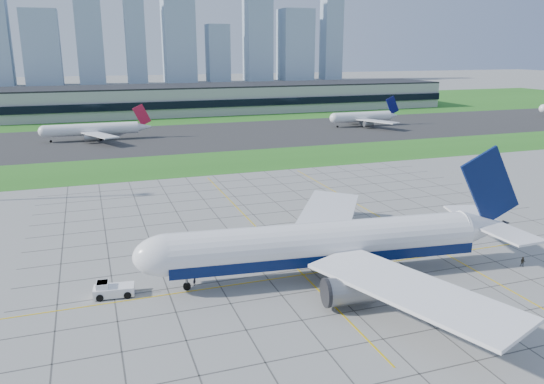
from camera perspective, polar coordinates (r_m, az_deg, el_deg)
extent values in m
plane|color=gray|center=(94.36, 8.56, -7.50)|extent=(1400.00, 1400.00, 0.00)
cube|color=#29631C|center=(175.49, -5.17, 3.25)|extent=(700.00, 35.00, 0.04)
cube|color=#383838|center=(228.36, -8.60, 5.92)|extent=(700.00, 75.00, 0.04)
cube|color=#29631C|center=(336.17, -12.21, 8.68)|extent=(700.00, 145.00, 0.04)
cube|color=#474744|center=(94.08, -21.89, -8.55)|extent=(0.18, 130.00, 0.02)
cube|color=#474744|center=(93.87, -16.98, -8.14)|extent=(0.18, 130.00, 0.02)
cube|color=#474744|center=(94.34, -12.09, -7.67)|extent=(0.18, 130.00, 0.02)
cube|color=#474744|center=(95.48, -7.30, -7.16)|extent=(0.18, 130.00, 0.02)
cube|color=#474744|center=(97.27, -2.66, -6.62)|extent=(0.18, 130.00, 0.02)
cube|color=#474744|center=(99.67, 1.78, -6.06)|extent=(0.18, 130.00, 0.02)
cube|color=#474744|center=(102.64, 5.97, -5.50)|extent=(0.18, 130.00, 0.02)
cube|color=#474744|center=(106.13, 9.90, -4.94)|extent=(0.18, 130.00, 0.02)
cube|color=#474744|center=(110.10, 13.55, -4.40)|extent=(0.18, 130.00, 0.02)
cube|color=#474744|center=(114.48, 16.94, -3.88)|extent=(0.18, 130.00, 0.02)
cube|color=#474744|center=(119.24, 20.06, -3.40)|extent=(0.18, 130.00, 0.02)
cube|color=#474744|center=(124.34, 22.93, -2.94)|extent=(0.18, 130.00, 0.02)
cube|color=#474744|center=(129.72, 25.57, -2.51)|extent=(0.18, 130.00, 0.02)
cube|color=#474744|center=(70.87, 21.13, -16.57)|extent=(110.00, 0.18, 0.02)
cube|color=#474744|center=(76.16, 17.18, -13.85)|extent=(110.00, 0.18, 0.02)
cube|color=#474744|center=(81.89, 13.84, -11.45)|extent=(110.00, 0.18, 0.02)
cube|color=#474744|center=(87.98, 11.00, -9.34)|extent=(110.00, 0.18, 0.02)
cube|color=#474744|center=(94.35, 8.56, -7.49)|extent=(110.00, 0.18, 0.02)
cube|color=#474744|center=(100.96, 6.45, -5.87)|extent=(110.00, 0.18, 0.02)
cube|color=#474744|center=(107.75, 4.61, -4.44)|extent=(110.00, 0.18, 0.02)
cube|color=#474744|center=(114.70, 3.00, -3.18)|extent=(110.00, 0.18, 0.02)
cube|color=#474744|center=(121.78, 1.58, -2.07)|extent=(110.00, 0.18, 0.02)
cube|color=#474744|center=(128.97, 0.32, -1.07)|extent=(110.00, 0.18, 0.02)
cube|color=#474744|center=(136.25, -0.81, -0.18)|extent=(110.00, 0.18, 0.02)
cube|color=#474744|center=(143.60, -1.82, 0.62)|extent=(110.00, 0.18, 0.02)
cube|color=#474744|center=(151.02, -2.74, 1.34)|extent=(110.00, 0.18, 0.02)
cube|color=#DAB50B|center=(92.74, 9.14, -7.93)|extent=(120.00, 0.25, 0.03)
cube|color=#DAB50B|center=(107.87, -1.13, -4.37)|extent=(0.25, 100.00, 0.03)
cube|color=#DAB50B|center=(119.11, 11.79, -2.79)|extent=(0.25, 100.00, 0.03)
cube|color=#B7B7B2|center=(318.58, -4.43, 9.99)|extent=(260.00, 42.00, 15.00)
cube|color=black|center=(297.99, -3.35, 9.55)|extent=(260.00, 1.00, 4.00)
cube|color=black|center=(317.97, -4.46, 11.41)|extent=(260.00, 42.00, 0.80)
cube|color=#8CA3B8|center=(597.75, -23.52, 14.06)|extent=(35.00, 31.50, 74.00)
cube|color=#8CA3B8|center=(597.15, -19.17, 16.58)|extent=(26.00, 23.40, 118.00)
cube|color=#8CA3B8|center=(599.27, -14.49, 15.48)|extent=(20.00, 18.00, 88.00)
cube|color=#8CA3B8|center=(606.46, -10.13, 18.64)|extent=(33.00, 29.70, 150.00)
cube|color=#8CA3B8|center=(613.92, -5.85, 14.63)|extent=(24.00, 21.60, 62.00)
cube|color=#8CA3B8|center=(627.25, -1.55, 17.73)|extent=(29.00, 26.10, 128.00)
cube|color=#8CA3B8|center=(642.20, 2.52, 15.52)|extent=(36.00, 32.40, 80.00)
cube|color=#8CA3B8|center=(660.79, 6.41, 16.52)|extent=(22.00, 19.80, 105.00)
cylinder|color=white|center=(86.04, 5.67, -5.34)|extent=(50.23, 11.90, 6.50)
cube|color=#061443|center=(86.78, 5.63, -6.61)|extent=(50.18, 11.47, 1.73)
ellipsoid|color=white|center=(81.93, -11.20, -6.64)|extent=(11.04, 7.59, 6.50)
cube|color=black|center=(81.73, -12.90, -6.39)|extent=(2.75, 3.70, 0.65)
cone|color=white|center=(98.57, 21.73, -3.49)|extent=(9.29, 7.08, 6.17)
cube|color=#061443|center=(96.94, 22.41, 0.61)|extent=(11.80, 1.83, 13.82)
cube|color=white|center=(103.90, 6.02, -2.34)|extent=(24.44, 30.85, 1.05)
cube|color=white|center=(74.24, 14.82, -10.15)|extent=(19.43, 31.84, 1.05)
cylinder|color=slate|center=(97.32, 3.49, -4.86)|extent=(7.45, 4.86, 4.12)
cylinder|color=slate|center=(77.49, 8.32, -10.44)|extent=(7.45, 4.86, 4.12)
cylinder|color=gray|center=(83.84, -9.16, -9.48)|extent=(0.43, 0.43, 2.82)
cylinder|color=black|center=(84.18, -9.14, -9.98)|extent=(1.24, 0.67, 1.19)
cylinder|color=black|center=(92.78, 8.10, -7.42)|extent=(1.54, 1.45, 1.41)
cylinder|color=black|center=(86.90, 9.74, -9.10)|extent=(1.54, 1.45, 1.41)
cube|color=white|center=(84.54, -16.63, -10.12)|extent=(6.21, 3.41, 1.39)
cube|color=white|center=(84.28, -17.77, -9.56)|extent=(2.01, 2.36, 1.09)
cube|color=black|center=(84.20, -17.78, -9.44)|extent=(1.79, 2.14, 0.69)
cube|color=gray|center=(84.43, -13.69, -10.16)|extent=(2.97, 0.50, 0.18)
cylinder|color=black|center=(86.03, -17.90, -10.03)|extent=(1.14, 0.61, 1.09)
cylinder|color=black|center=(83.71, -18.03, -10.77)|extent=(1.14, 0.61, 1.09)
cylinder|color=black|center=(85.72, -15.22, -9.91)|extent=(1.14, 0.61, 1.09)
cylinder|color=black|center=(83.39, -15.28, -10.65)|extent=(1.14, 0.61, 1.09)
imported|color=black|center=(85.37, -8.33, -9.32)|extent=(0.75, 0.83, 1.90)
imported|color=black|center=(100.91, 25.37, -6.80)|extent=(1.04, 1.06, 1.73)
cylinder|color=white|center=(227.82, -18.77, 6.41)|extent=(35.93, 4.80, 4.80)
cube|color=#BD1535|center=(228.21, -13.83, 8.05)|extent=(7.46, 0.40, 9.15)
cube|color=white|center=(238.86, -18.21, 6.63)|extent=(13.89, 20.66, 0.40)
cube|color=white|center=(217.09, -18.04, 5.85)|extent=(13.89, 20.66, 0.40)
cylinder|color=black|center=(230.63, -17.95, 5.56)|extent=(1.00, 1.00, 1.00)
cylinder|color=black|center=(226.28, -17.92, 5.39)|extent=(1.00, 1.00, 1.00)
cylinder|color=white|center=(259.55, 9.68, 7.98)|extent=(29.20, 4.80, 4.80)
cube|color=#070A4D|center=(267.18, 12.82, 9.10)|extent=(7.46, 0.40, 9.15)
cube|color=white|center=(270.20, 8.93, 8.11)|extent=(13.89, 20.66, 0.40)
cube|color=white|center=(251.17, 11.29, 7.48)|extent=(13.89, 20.66, 0.40)
cylinder|color=black|center=(263.15, 9.88, 7.18)|extent=(1.00, 1.00, 1.00)
cylinder|color=black|center=(259.35, 10.35, 7.05)|extent=(1.00, 1.00, 1.00)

